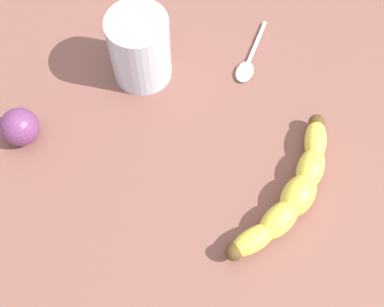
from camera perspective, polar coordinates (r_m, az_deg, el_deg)
The scene contains 5 objects.
wooden_tabletop at distance 67.37cm, azimuth 1.37°, elevation -1.29°, with size 120.00×120.00×3.00cm, color brown.
banana at distance 63.32cm, azimuth 10.98°, elevation -4.18°, with size 22.39×6.22×3.83cm.
smoothie_glass at distance 69.45cm, azimuth -5.75°, elevation 11.28°, with size 8.07×8.07×10.27cm.
plum_fruit at distance 68.95cm, azimuth -18.45°, elevation 2.80°, with size 4.91×4.91×4.91cm, color #6B3360.
teaspoon at distance 73.19cm, azimuth 5.98°, elevation 9.34°, with size 11.24×3.88×0.80cm.
Camera 1 is at (-24.46, -14.61, 62.55)cm, focal length 48.42 mm.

